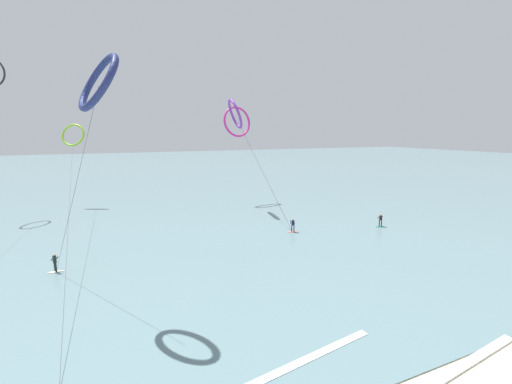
{
  "coord_description": "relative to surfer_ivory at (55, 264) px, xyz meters",
  "views": [
    {
      "loc": [
        -11.17,
        -3.09,
        12.32
      ],
      "look_at": [
        0.0,
        22.38,
        7.27
      ],
      "focal_mm": 23.37,
      "sensor_mm": 36.0,
      "label": 1
    }
  ],
  "objects": [
    {
      "name": "kite_navy",
      "position": [
        4.78,
        -8.48,
        14.56
      ],
      "size": [
        6.64,
        10.88,
        17.34
      ],
      "rotation": [
        0.0,
        0.0,
        5.03
      ],
      "color": "navy",
      "rests_on": "ground"
    },
    {
      "name": "kite_magenta",
      "position": [
        25.64,
        22.39,
        13.17
      ],
      "size": [
        5.49,
        21.65,
        16.66
      ],
      "rotation": [
        0.0,
        0.0,
        0.21
      ],
      "color": "#CC288E",
      "rests_on": "ground"
    },
    {
      "name": "kite_lime",
      "position": [
        -0.16,
        30.15,
        10.91
      ],
      "size": [
        4.44,
        48.53,
        13.66
      ],
      "rotation": [
        0.0,
        0.0,
        5.8
      ],
      "color": "#8CC62D",
      "rests_on": "ground"
    },
    {
      "name": "kite_violet",
      "position": [
        23.13,
        16.48,
        14.15
      ],
      "size": [
        3.41,
        17.02,
        17.28
      ],
      "rotation": [
        0.0,
        0.0,
        1.45
      ],
      "color": "purple",
      "rests_on": "ground"
    },
    {
      "name": "surfer_ivory",
      "position": [
        0.0,
        0.0,
        0.0
      ],
      "size": [
        1.4,
        0.71,
        1.7
      ],
      "rotation": [
        0.0,
        0.0,
        2.08
      ],
      "color": "silver",
      "rests_on": "ground"
    },
    {
      "name": "surfer_teal",
      "position": [
        36.86,
        -0.58,
        0.0
      ],
      "size": [
        1.4,
        0.67,
        1.7
      ],
      "rotation": [
        0.0,
        0.0,
        5.88
      ],
      "color": "teal",
      "rests_on": "ground"
    },
    {
      "name": "wave_crest_near",
      "position": [
        21.63,
        -22.52,
        -0.76
      ],
      "size": [
        9.7,
        1.54,
        0.12
      ],
      "primitive_type": "cube",
      "rotation": [
        0.0,
        0.0,
        0.11
      ],
      "color": "white",
      "rests_on": "ground"
    },
    {
      "name": "sea_water",
      "position": [
        16.28,
        77.95,
        -0.78
      ],
      "size": [
        400.0,
        200.0,
        0.08
      ],
      "primitive_type": "cube",
      "color": "slate",
      "rests_on": "ground"
    },
    {
      "name": "surfer_coral",
      "position": [
        25.21,
        1.98,
        0.0
      ],
      "size": [
        1.4,
        0.65,
        1.7
      ],
      "rotation": [
        0.0,
        0.0,
        2.79
      ],
      "color": "#EA7260",
      "rests_on": "ground"
    }
  ]
}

